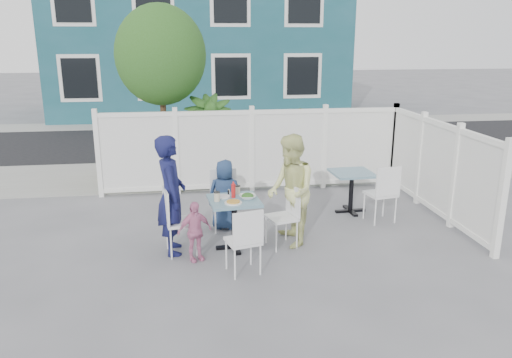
{
  "coord_description": "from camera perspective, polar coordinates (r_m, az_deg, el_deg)",
  "views": [
    {
      "loc": [
        -1.14,
        -7.01,
        2.92
      ],
      "look_at": [
        -0.15,
        0.04,
        0.91
      ],
      "focal_mm": 35.0,
      "sensor_mm": 36.0,
      "label": 1
    }
  ],
  "objects": [
    {
      "name": "fence_right",
      "position": [
        8.92,
        19.94,
        0.98
      ],
      "size": [
        0.08,
        3.66,
        1.6
      ],
      "rotation": [
        0.0,
        0.0,
        1.57
      ],
      "color": "white",
      "rests_on": "ground"
    },
    {
      "name": "boy",
      "position": [
        7.82,
        -3.57,
        -1.8
      ],
      "size": [
        0.62,
        0.48,
        1.12
      ],
      "primitive_type": "imported",
      "rotation": [
        0.0,
        0.0,
        2.9
      ],
      "color": "navy",
      "rests_on": "ground"
    },
    {
      "name": "chair_left",
      "position": [
        6.99,
        -9.28,
        -4.24
      ],
      "size": [
        0.48,
        0.49,
        0.94
      ],
      "rotation": [
        0.0,
        0.0,
        -1.4
      ],
      "color": "white",
      "rests_on": "ground"
    },
    {
      "name": "salt_shaker",
      "position": [
        7.24,
        -3.12,
        -1.49
      ],
      "size": [
        0.03,
        0.03,
        0.07
      ],
      "primitive_type": "cylinder",
      "color": "white",
      "rests_on": "main_table"
    },
    {
      "name": "ketchup_bottle",
      "position": [
        7.07,
        -2.6,
        -1.37
      ],
      "size": [
        0.06,
        0.06,
        0.2
      ],
      "primitive_type": "cylinder",
      "color": "red",
      "rests_on": "main_table"
    },
    {
      "name": "plate_main",
      "position": [
        6.86,
        -2.62,
        -2.72
      ],
      "size": [
        0.24,
        0.24,
        0.02
      ],
      "primitive_type": "cylinder",
      "color": "white",
      "rests_on": "main_table"
    },
    {
      "name": "chair_spare",
      "position": [
        8.31,
        14.39,
        -1.21
      ],
      "size": [
        0.51,
        0.49,
        0.96
      ],
      "rotation": [
        0.0,
        0.0,
        0.18
      ],
      "color": "white",
      "rests_on": "ground"
    },
    {
      "name": "far_sidewalk",
      "position": [
        17.88,
        -4.27,
        6.37
      ],
      "size": [
        24.0,
        1.6,
        0.01
      ],
      "primitive_type": "cube",
      "color": "gray",
      "rests_on": "ground"
    },
    {
      "name": "man",
      "position": [
        6.97,
        -9.68,
        -1.82
      ],
      "size": [
        0.45,
        0.64,
        1.68
      ],
      "primitive_type": "imported",
      "rotation": [
        0.0,
        0.0,
        1.65
      ],
      "color": "#141644",
      "rests_on": "ground"
    },
    {
      "name": "pepper_shaker",
      "position": [
        7.23,
        -3.15,
        -1.5
      ],
      "size": [
        0.03,
        0.03,
        0.07
      ],
      "primitive_type": "cylinder",
      "color": "black",
      "rests_on": "main_table"
    },
    {
      "name": "potted_shrub_b",
      "position": [
        10.63,
        7.67,
        3.79
      ],
      "size": [
        1.55,
        1.42,
        1.47
      ],
      "primitive_type": "imported",
      "rotation": [
        0.0,
        0.0,
        2.91
      ],
      "color": "#264F17",
      "rests_on": "ground"
    },
    {
      "name": "building",
      "position": [
        21.01,
        -6.51,
        15.92
      ],
      "size": [
        11.0,
        6.0,
        6.0
      ],
      "color": "#195059",
      "rests_on": "ground"
    },
    {
      "name": "tree",
      "position": [
        10.32,
        -10.86,
        13.7
      ],
      "size": [
        1.8,
        1.62,
        3.59
      ],
      "color": "#382316",
      "rests_on": "ground"
    },
    {
      "name": "potted_shrub_a",
      "position": [
        10.31,
        -5.56,
        4.49
      ],
      "size": [
        1.02,
        1.02,
        1.82
      ],
      "primitive_type": "imported",
      "rotation": [
        0.0,
        0.0,
        0.0
      ],
      "color": "#264F17",
      "rests_on": "ground"
    },
    {
      "name": "salad_bowl",
      "position": [
        7.03,
        -0.96,
        -2.05
      ],
      "size": [
        0.23,
        0.23,
        0.06
      ],
      "primitive_type": "imported",
      "color": "white",
      "rests_on": "main_table"
    },
    {
      "name": "toddler",
      "position": [
        6.78,
        -7.04,
        -5.96
      ],
      "size": [
        0.53,
        0.38,
        0.84
      ],
      "primitive_type": "imported",
      "rotation": [
        0.0,
        0.0,
        0.4
      ],
      "color": "pink",
      "rests_on": "ground"
    },
    {
      "name": "spare_table",
      "position": [
        8.71,
        10.88,
        -0.24
      ],
      "size": [
        0.71,
        0.71,
        0.72
      ],
      "rotation": [
        0.0,
        0.0,
        0.05
      ],
      "color": "teal",
      "rests_on": "ground"
    },
    {
      "name": "chair_back",
      "position": [
        7.87,
        -3.64,
        -1.8
      ],
      "size": [
        0.45,
        0.44,
        0.94
      ],
      "rotation": [
        0.0,
        0.0,
        3.21
      ],
      "color": "white",
      "rests_on": "ground"
    },
    {
      "name": "street",
      "position": [
        14.84,
        -3.45,
        4.43
      ],
      "size": [
        24.0,
        5.0,
        0.01
      ],
      "primitive_type": "cube",
      "color": "black",
      "rests_on": "ground"
    },
    {
      "name": "chair_near",
      "position": [
        6.3,
        -1.25,
        -6.64
      ],
      "size": [
        0.49,
        0.48,
        0.89
      ],
      "rotation": [
        0.0,
        0.0,
        0.25
      ],
      "color": "white",
      "rests_on": "ground"
    },
    {
      "name": "ground",
      "position": [
        7.68,
        1.16,
        -6.56
      ],
      "size": [
        80.0,
        80.0,
        0.0
      ],
      "primitive_type": "plane",
      "color": "slate"
    },
    {
      "name": "fence_back",
      "position": [
        9.73,
        -0.48,
        3.11
      ],
      "size": [
        5.86,
        0.08,
        1.6
      ],
      "color": "white",
      "rests_on": "ground"
    },
    {
      "name": "main_table",
      "position": [
        7.08,
        -2.51,
        -3.61
      ],
      "size": [
        0.76,
        0.76,
        0.74
      ],
      "rotation": [
        0.0,
        0.0,
        0.1
      ],
      "color": "teal",
      "rests_on": "ground"
    },
    {
      "name": "coffee_cup_a",
      "position": [
        6.94,
        -4.49,
        -2.05
      ],
      "size": [
        0.08,
        0.08,
        0.12
      ],
      "primitive_type": "cylinder",
      "color": "beige",
      "rests_on": "main_table"
    },
    {
      "name": "plate_side",
      "position": [
        7.13,
        -3.86,
        -2.0
      ],
      "size": [
        0.22,
        0.22,
        0.01
      ],
      "primitive_type": "cylinder",
      "color": "white",
      "rests_on": "main_table"
    },
    {
      "name": "woman",
      "position": [
        7.16,
        3.99,
        -1.36
      ],
      "size": [
        0.67,
        0.83,
        1.63
      ],
      "primitive_type": "imported",
      "rotation": [
        0.0,
        0.0,
        -1.5
      ],
      "color": "#C7D139",
      "rests_on": "ground"
    },
    {
      "name": "near_sidewalk",
      "position": [
        11.25,
        -1.91,
        0.77
      ],
      "size": [
        24.0,
        2.6,
        0.01
      ],
      "primitive_type": "cube",
      "color": "gray",
      "rests_on": "ground"
    },
    {
      "name": "chair_right",
      "position": [
        7.19,
        3.5,
        -3.72
      ],
      "size": [
        0.49,
        0.5,
        0.89
      ],
      "rotation": [
        0.0,
        0.0,
        1.84
      ],
      "color": "white",
      "rests_on": "ground"
    },
    {
      "name": "coffee_cup_b",
      "position": [
        7.24,
        -2.12,
        -1.28
      ],
      "size": [
        0.08,
        0.08,
        0.12
      ],
      "primitive_type": "cylinder",
      "color": "beige",
      "rests_on": "main_table"
    },
    {
      "name": "utility_cabinet",
      "position": [
        11.31,
        -13.94,
        3.51
      ],
      "size": [
        0.71,
        0.55,
        1.21
      ],
      "primitive_type": "cube",
      "rotation": [
        0.0,
        0.0,
        -0.14
      ],
      "color": "gold",
      "rests_on": "ground"
    }
  ]
}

